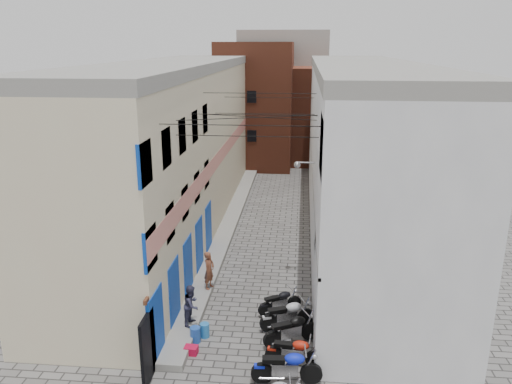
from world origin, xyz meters
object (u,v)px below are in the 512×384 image
(person_a, at_px, (209,270))
(water_jug_far, at_px, (205,330))
(motorcycle_d, at_px, (294,350))
(person_b, at_px, (192,305))
(water_jug_near, at_px, (195,335))
(red_crate, at_px, (191,350))
(motorcycle_c, at_px, (287,365))
(motorcycle_g, at_px, (280,301))
(motorcycle_f, at_px, (288,313))
(motorcycle_e, at_px, (292,328))

(person_a, xyz_separation_m, water_jug_far, (0.41, -3.15, -0.79))
(motorcycle_d, xyz_separation_m, person_b, (-3.69, 1.73, 0.45))
(water_jug_near, bearing_deg, red_crate, -90.00)
(motorcycle_d, height_order, water_jug_far, motorcycle_d)
(motorcycle_d, bearing_deg, motorcycle_c, -7.80)
(motorcycle_g, height_order, water_jug_near, motorcycle_g)
(motorcycle_f, distance_m, red_crate, 3.67)
(motorcycle_e, relative_size, water_jug_near, 3.69)
(water_jug_far, xyz_separation_m, red_crate, (-0.26, -1.03, -0.12))
(motorcycle_d, xyz_separation_m, water_jug_far, (-3.16, 1.32, -0.29))
(motorcycle_d, relative_size, person_b, 1.27)
(water_jug_near, bearing_deg, person_a, 92.46)
(motorcycle_c, xyz_separation_m, motorcycle_f, (-0.08, 3.05, -0.02))
(water_jug_near, relative_size, red_crate, 1.28)
(motorcycle_e, distance_m, water_jug_near, 3.32)
(motorcycle_e, height_order, red_crate, motorcycle_e)
(person_a, bearing_deg, water_jug_near, -158.51)
(water_jug_near, relative_size, water_jug_far, 1.08)
(person_b, relative_size, water_jug_far, 2.89)
(motorcycle_d, height_order, motorcycle_g, motorcycle_d)
(motorcycle_f, xyz_separation_m, red_crate, (-3.13, -1.86, -0.47))
(motorcycle_e, bearing_deg, person_a, -160.63)
(motorcycle_e, bearing_deg, red_crate, -101.74)
(motorcycle_f, relative_size, person_b, 1.40)
(person_b, distance_m, red_crate, 1.70)
(motorcycle_d, relative_size, motorcycle_g, 1.06)
(motorcycle_f, height_order, person_b, person_b)
(motorcycle_f, relative_size, red_crate, 4.79)
(motorcycle_g, bearing_deg, motorcycle_d, -19.02)
(motorcycle_c, xyz_separation_m, person_b, (-3.48, 2.64, 0.37))
(motorcycle_f, distance_m, motorcycle_g, 1.10)
(motorcycle_e, distance_m, motorcycle_f, 0.97)
(motorcycle_f, bearing_deg, water_jug_far, -95.15)
(water_jug_far, bearing_deg, red_crate, -104.23)
(motorcycle_d, height_order, person_a, person_a)
(red_crate, bearing_deg, person_a, 92.06)
(motorcycle_e, distance_m, motorcycle_g, 2.06)
(motorcycle_e, bearing_deg, motorcycle_c, -29.46)
(water_jug_far, bearing_deg, motorcycle_e, -2.35)
(motorcycle_f, xyz_separation_m, water_jug_near, (-3.13, -1.17, -0.32))
(motorcycle_d, height_order, person_b, person_b)
(person_a, xyz_separation_m, person_b, (-0.12, -2.73, -0.05))
(motorcycle_g, height_order, red_crate, motorcycle_g)
(water_jug_far, relative_size, red_crate, 1.18)
(motorcycle_d, distance_m, motorcycle_g, 3.25)
(red_crate, bearing_deg, water_jug_near, 90.00)
(motorcycle_c, height_order, water_jug_far, motorcycle_c)
(motorcycle_g, height_order, person_b, person_b)
(person_b, height_order, water_jug_far, person_b)
(motorcycle_g, distance_m, water_jug_far, 3.17)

